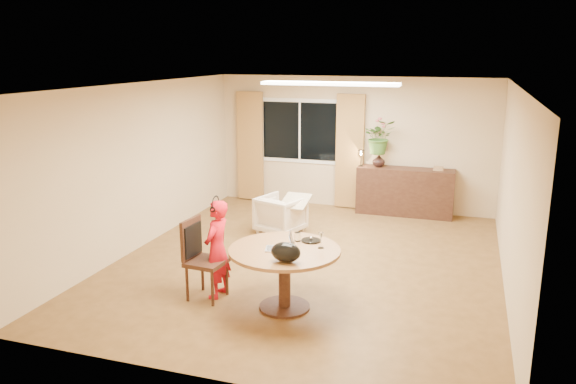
% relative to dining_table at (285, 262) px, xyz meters
% --- Properties ---
extents(floor, '(6.50, 6.50, 0.00)m').
position_rel_dining_table_xyz_m(floor, '(-0.16, 1.57, -0.60)').
color(floor, brown).
rests_on(floor, ground).
extents(ceiling, '(6.50, 6.50, 0.00)m').
position_rel_dining_table_xyz_m(ceiling, '(-0.16, 1.57, 2.00)').
color(ceiling, white).
rests_on(ceiling, wall_back).
extents(wall_back, '(5.50, 0.00, 5.50)m').
position_rel_dining_table_xyz_m(wall_back, '(-0.16, 4.82, 0.70)').
color(wall_back, tan).
rests_on(wall_back, floor).
extents(wall_left, '(0.00, 6.50, 6.50)m').
position_rel_dining_table_xyz_m(wall_left, '(-2.91, 1.57, 0.70)').
color(wall_left, tan).
rests_on(wall_left, floor).
extents(wall_right, '(0.00, 6.50, 6.50)m').
position_rel_dining_table_xyz_m(wall_right, '(2.59, 1.57, 0.70)').
color(wall_right, tan).
rests_on(wall_right, floor).
extents(window, '(1.70, 0.03, 1.30)m').
position_rel_dining_table_xyz_m(window, '(-1.26, 4.80, 0.90)').
color(window, white).
rests_on(window, wall_back).
extents(curtain_left, '(0.55, 0.08, 2.25)m').
position_rel_dining_table_xyz_m(curtain_left, '(-2.31, 4.72, 0.54)').
color(curtain_left, olive).
rests_on(curtain_left, wall_back).
extents(curtain_right, '(0.55, 0.08, 2.25)m').
position_rel_dining_table_xyz_m(curtain_right, '(-0.21, 4.72, 0.54)').
color(curtain_right, olive).
rests_on(curtain_right, wall_back).
extents(ceiling_panel, '(2.20, 0.35, 0.05)m').
position_rel_dining_table_xyz_m(ceiling_panel, '(-0.16, 2.77, 1.96)').
color(ceiling_panel, white).
rests_on(ceiling_panel, ceiling).
extents(dining_table, '(1.35, 1.35, 0.77)m').
position_rel_dining_table_xyz_m(dining_table, '(0.00, 0.00, 0.00)').
color(dining_table, brown).
rests_on(dining_table, floor).
extents(dining_chair, '(0.53, 0.49, 1.03)m').
position_rel_dining_table_xyz_m(dining_chair, '(-1.03, -0.02, -0.09)').
color(dining_chair, black).
rests_on(dining_chair, floor).
extents(child, '(0.48, 0.33, 1.27)m').
position_rel_dining_table_xyz_m(child, '(-0.92, 0.08, 0.03)').
color(child, red).
rests_on(child, floor).
extents(laptop, '(0.39, 0.31, 0.23)m').
position_rel_dining_table_xyz_m(laptop, '(-0.06, -0.04, 0.28)').
color(laptop, '#B7B7BC').
rests_on(laptop, dining_table).
extents(tumbler, '(0.10, 0.10, 0.11)m').
position_rel_dining_table_xyz_m(tumbler, '(0.07, 0.32, 0.22)').
color(tumbler, white).
rests_on(tumbler, dining_table).
extents(wine_glass, '(0.08, 0.08, 0.20)m').
position_rel_dining_table_xyz_m(wine_glass, '(0.41, 0.16, 0.26)').
color(wine_glass, white).
rests_on(wine_glass, dining_table).
extents(pot_lid, '(0.28, 0.28, 0.04)m').
position_rel_dining_table_xyz_m(pot_lid, '(0.23, 0.36, 0.18)').
color(pot_lid, white).
rests_on(pot_lid, dining_table).
extents(handbag, '(0.37, 0.25, 0.23)m').
position_rel_dining_table_xyz_m(handbag, '(0.15, -0.41, 0.28)').
color(handbag, black).
rests_on(handbag, dining_table).
extents(armchair, '(0.89, 0.90, 0.65)m').
position_rel_dining_table_xyz_m(armchair, '(-0.99, 2.79, -0.28)').
color(armchair, beige).
rests_on(armchair, floor).
extents(throw, '(0.47, 0.57, 0.03)m').
position_rel_dining_table_xyz_m(throw, '(-0.72, 2.78, 0.06)').
color(throw, beige).
rests_on(throw, armchair).
extents(sideboard, '(1.82, 0.44, 0.91)m').
position_rel_dining_table_xyz_m(sideboard, '(0.92, 4.58, -0.15)').
color(sideboard, black).
rests_on(sideboard, floor).
extents(vase, '(0.26, 0.26, 0.25)m').
position_rel_dining_table_xyz_m(vase, '(0.39, 4.58, 0.43)').
color(vase, black).
rests_on(vase, sideboard).
extents(bouquet, '(0.72, 0.67, 0.66)m').
position_rel_dining_table_xyz_m(bouquet, '(0.39, 4.58, 0.88)').
color(bouquet, '#2E6626').
rests_on(bouquet, vase).
extents(book_stack, '(0.22, 0.19, 0.08)m').
position_rel_dining_table_xyz_m(book_stack, '(1.51, 4.58, 0.34)').
color(book_stack, '#92664A').
rests_on(book_stack, sideboard).
extents(desk_lamp, '(0.14, 0.14, 0.33)m').
position_rel_dining_table_xyz_m(desk_lamp, '(0.06, 4.53, 0.47)').
color(desk_lamp, black).
rests_on(desk_lamp, sideboard).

